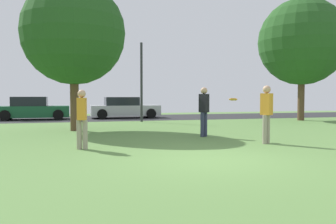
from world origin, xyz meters
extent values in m
plane|color=#5B8442|center=(0.00, 0.00, 0.00)|extent=(44.00, 44.00, 0.00)
cube|color=#28282B|center=(0.00, 16.00, 0.00)|extent=(44.00, 6.40, 0.01)
cylinder|color=brown|center=(-2.92, 7.86, 1.42)|extent=(0.36, 0.36, 2.84)
sphere|color=#23511E|center=(-2.92, 7.86, 4.10)|extent=(4.32, 4.32, 4.32)
cylinder|color=brown|center=(10.33, 10.75, 1.44)|extent=(0.39, 0.39, 2.88)
sphere|color=#23511E|center=(10.33, 10.75, 4.72)|extent=(5.16, 5.16, 5.16)
cylinder|color=gray|center=(2.67, 2.09, 0.44)|extent=(0.14, 0.14, 0.88)
cylinder|color=gray|center=(2.81, 2.17, 0.44)|extent=(0.14, 0.14, 0.88)
cube|color=orange|center=(2.74, 2.13, 1.22)|extent=(0.34, 0.39, 0.66)
sphere|color=tan|center=(2.74, 2.13, 1.67)|extent=(0.24, 0.24, 0.24)
cylinder|color=#2D334C|center=(1.63, 4.39, 0.44)|extent=(0.14, 0.14, 0.88)
cylinder|color=#2D334C|center=(1.48, 4.32, 0.44)|extent=(0.14, 0.14, 0.88)
cube|color=black|center=(1.55, 4.36, 1.21)|extent=(0.34, 0.39, 0.66)
sphere|color=tan|center=(1.55, 4.36, 1.66)|extent=(0.24, 0.24, 0.24)
cylinder|color=gray|center=(-2.84, 2.47, 0.41)|extent=(0.14, 0.14, 0.81)
cylinder|color=gray|center=(-2.69, 2.44, 0.41)|extent=(0.14, 0.14, 0.81)
cube|color=orange|center=(-2.76, 2.46, 1.11)|extent=(0.28, 0.36, 0.61)
sphere|color=tan|center=(-2.76, 2.46, 1.53)|extent=(0.22, 0.22, 0.22)
cylinder|color=orange|center=(2.15, 3.23, 1.35)|extent=(0.37, 0.37, 0.09)
cube|color=#195633|center=(-5.34, 15.81, 0.50)|extent=(4.30, 1.72, 0.70)
cube|color=black|center=(-5.56, 15.81, 1.14)|extent=(2.06, 1.52, 0.58)
cylinder|color=black|center=(-3.84, 16.67, 0.32)|extent=(0.64, 0.22, 0.64)
cylinder|color=black|center=(-3.84, 14.95, 0.32)|extent=(0.64, 0.22, 0.64)
cylinder|color=black|center=(-6.85, 16.67, 0.32)|extent=(0.64, 0.22, 0.64)
cylinder|color=black|center=(-6.85, 14.95, 0.32)|extent=(0.64, 0.22, 0.64)
cube|color=#B7B7BC|center=(0.41, 15.95, 0.50)|extent=(4.55, 1.89, 0.70)
cube|color=black|center=(0.19, 15.95, 1.12)|extent=(2.18, 1.67, 0.55)
cylinder|color=black|center=(2.01, 16.89, 0.32)|extent=(0.64, 0.22, 0.64)
cylinder|color=black|center=(2.01, 15.00, 0.32)|extent=(0.64, 0.22, 0.64)
cylinder|color=black|center=(-1.18, 16.89, 0.32)|extent=(0.64, 0.22, 0.64)
cylinder|color=black|center=(-1.18, 15.00, 0.32)|extent=(0.64, 0.22, 0.64)
cylinder|color=#2D2D33|center=(0.81, 12.20, 2.25)|extent=(0.14, 0.14, 4.50)
camera|label=1|loc=(-3.02, -7.34, 1.46)|focal=37.19mm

